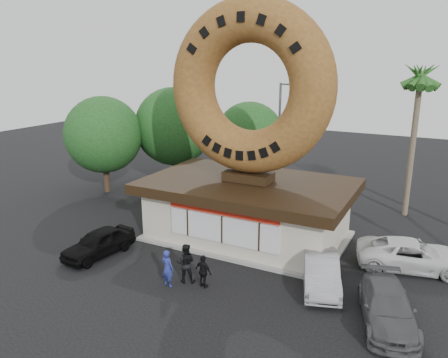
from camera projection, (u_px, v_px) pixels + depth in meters
ground at (192, 284)px, 19.56m from camera, size 90.00×90.00×0.00m
donut_shop at (248, 207)px, 24.20m from camera, size 11.20×7.20×3.80m
giant_donut at (250, 88)px, 22.45m from camera, size 8.99×2.29×8.99m
tree_west at (174, 127)px, 33.63m from camera, size 6.00×6.00×7.65m
tree_mid at (249, 136)px, 33.07m from camera, size 5.20×5.20×6.63m
tree_far at (103, 135)px, 31.86m from camera, size 5.60×5.60×7.14m
palm_near at (420, 81)px, 25.92m from camera, size 2.60×2.60×9.75m
street_lamp at (281, 130)px, 32.84m from camera, size 2.11×0.20×8.00m
person_left at (167, 268)px, 19.20m from camera, size 0.68×0.50×1.71m
person_center at (186, 263)px, 19.54m from camera, size 1.09×0.99×1.82m
person_right at (203, 271)px, 19.10m from camera, size 0.95×0.56×1.52m
car_black at (99, 243)px, 22.23m from camera, size 2.12×4.18×1.36m
car_silver at (321, 272)px, 19.21m from camera, size 2.77×4.51×1.40m
car_grey at (387, 307)px, 16.54m from camera, size 3.08×4.93×1.33m
car_white at (412, 255)px, 20.81m from camera, size 5.50×3.42×1.42m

